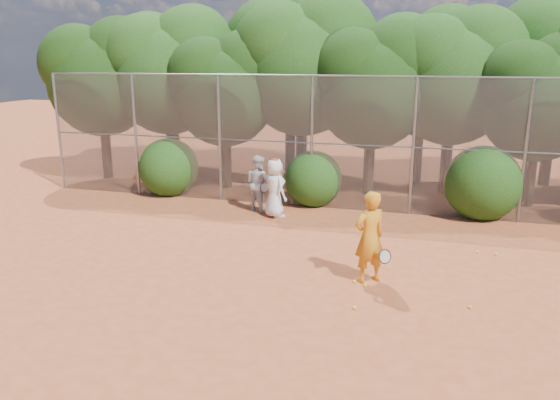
% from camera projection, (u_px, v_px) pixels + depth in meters
% --- Properties ---
extents(ground, '(80.00, 80.00, 0.00)m').
position_uv_depth(ground, '(293.00, 285.00, 11.20)').
color(ground, '#A74B25').
rests_on(ground, ground).
extents(fence_back, '(20.05, 0.09, 4.03)m').
position_uv_depth(fence_back, '(340.00, 143.00, 16.28)').
color(fence_back, gray).
rests_on(fence_back, ground).
extents(tree_0, '(4.38, 3.81, 6.00)m').
position_uv_depth(tree_0, '(102.00, 73.00, 20.18)').
color(tree_0, black).
rests_on(tree_0, ground).
extents(tree_1, '(4.64, 4.03, 6.35)m').
position_uv_depth(tree_1, '(169.00, 67.00, 19.92)').
color(tree_1, black).
rests_on(tree_1, ground).
extents(tree_2, '(3.99, 3.47, 5.47)m').
position_uv_depth(tree_2, '(226.00, 85.00, 18.75)').
color(tree_2, black).
rests_on(tree_2, ground).
extents(tree_3, '(4.89, 4.26, 6.70)m').
position_uv_depth(tree_3, '(304.00, 61.00, 18.81)').
color(tree_3, black).
rests_on(tree_3, ground).
extents(tree_4, '(4.19, 3.64, 5.73)m').
position_uv_depth(tree_4, '(374.00, 81.00, 17.75)').
color(tree_4, black).
rests_on(tree_4, ground).
extents(tree_5, '(4.51, 3.92, 6.17)m').
position_uv_depth(tree_5, '(455.00, 72.00, 17.76)').
color(tree_5, black).
rests_on(tree_5, ground).
extents(tree_6, '(3.86, 3.36, 5.29)m').
position_uv_depth(tree_6, '(541.00, 94.00, 16.31)').
color(tree_6, black).
rests_on(tree_6, ground).
extents(tree_9, '(4.83, 4.20, 6.62)m').
position_uv_depth(tree_9, '(173.00, 62.00, 22.28)').
color(tree_9, black).
rests_on(tree_9, ground).
extents(tree_10, '(5.15, 4.48, 7.06)m').
position_uv_depth(tree_10, '(293.00, 54.00, 21.06)').
color(tree_10, black).
rests_on(tree_10, ground).
extents(tree_11, '(4.64, 4.03, 6.35)m').
position_uv_depth(tree_11, '(425.00, 67.00, 19.48)').
color(tree_11, black).
rests_on(tree_11, ground).
extents(bush_0, '(2.00, 2.00, 2.00)m').
position_uv_depth(bush_0, '(169.00, 165.00, 18.39)').
color(bush_0, '#193F0F').
rests_on(bush_0, ground).
extents(bush_1, '(1.80, 1.80, 1.80)m').
position_uv_depth(bush_1, '(313.00, 176.00, 17.09)').
color(bush_1, '#193F0F').
rests_on(bush_1, ground).
extents(bush_2, '(2.20, 2.20, 2.20)m').
position_uv_depth(bush_2, '(483.00, 180.00, 15.71)').
color(bush_2, '#193F0F').
rests_on(bush_2, ground).
extents(player_yellow, '(0.92, 0.81, 1.94)m').
position_uv_depth(player_yellow, '(369.00, 237.00, 11.15)').
color(player_yellow, orange).
rests_on(player_yellow, ground).
extents(player_teen, '(0.99, 0.95, 1.74)m').
position_uv_depth(player_teen, '(275.00, 188.00, 15.76)').
color(player_teen, white).
rests_on(player_teen, ground).
extents(player_white, '(1.02, 0.94, 1.70)m').
position_uv_depth(player_white, '(258.00, 183.00, 16.42)').
color(player_white, silver).
rests_on(player_white, ground).
extents(ball_0, '(0.07, 0.07, 0.07)m').
position_uv_depth(ball_0, '(354.00, 281.00, 11.30)').
color(ball_0, yellow).
rests_on(ball_0, ground).
extents(ball_1, '(0.07, 0.07, 0.07)m').
position_uv_depth(ball_1, '(496.00, 254.00, 12.83)').
color(ball_1, yellow).
rests_on(ball_1, ground).
extents(ball_2, '(0.07, 0.07, 0.07)m').
position_uv_depth(ball_2, '(354.00, 308.00, 10.11)').
color(ball_2, yellow).
rests_on(ball_2, ground).
extents(ball_3, '(0.07, 0.07, 0.07)m').
position_uv_depth(ball_3, '(470.00, 307.00, 10.14)').
color(ball_3, yellow).
rests_on(ball_3, ground).
extents(ball_4, '(0.07, 0.07, 0.07)m').
position_uv_depth(ball_4, '(365.00, 285.00, 11.10)').
color(ball_4, yellow).
rests_on(ball_4, ground).
extents(ball_5, '(0.07, 0.07, 0.07)m').
position_uv_depth(ball_5, '(477.00, 252.00, 13.01)').
color(ball_5, yellow).
rests_on(ball_5, ground).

